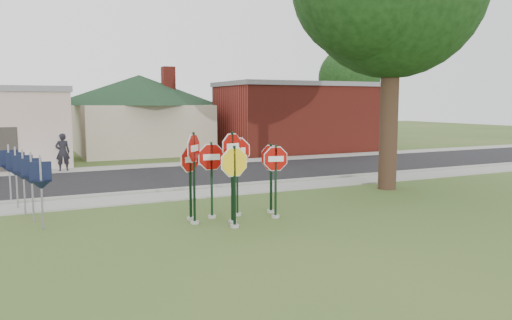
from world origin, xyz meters
name	(u,v)px	position (x,y,z in m)	size (l,w,h in m)	color
ground	(252,230)	(0.00, 0.00, 0.00)	(120.00, 120.00, 0.00)	#36541F
sidewalk_near	(188,195)	(0.00, 5.50, 0.03)	(60.00, 1.60, 0.06)	gray
road	(157,178)	(0.00, 10.00, 0.02)	(60.00, 7.00, 0.04)	black
sidewalk_far	(136,167)	(0.00, 14.30, 0.03)	(60.00, 1.60, 0.06)	gray
curb	(180,189)	(0.00, 6.50, 0.07)	(60.00, 0.20, 0.14)	gray
stop_sign_center	(232,165)	(-0.16, 0.96, 1.65)	(0.93, 0.37, 2.67)	gray
stop_sign_yellow	(234,176)	(-0.30, 0.47, 1.42)	(1.11, 0.24, 2.34)	gray
stop_sign_left	(194,164)	(-1.15, 1.33, 1.68)	(0.73, 0.84, 2.67)	gray
stop_sign_right	(276,172)	(1.23, 1.00, 1.35)	(0.99, 0.24, 2.25)	gray
stop_sign_back_right	(237,165)	(0.34, 1.75, 1.54)	(0.99, 0.41, 2.50)	gray
stop_sign_back_left	(212,170)	(-0.46, 1.79, 1.43)	(1.07, 0.24, 2.34)	gray
stop_sign_far_right	(271,169)	(1.43, 1.67, 1.36)	(0.45, 1.02, 2.25)	gray
stop_sign_far_left	(190,173)	(-1.09, 1.84, 1.38)	(0.91, 0.53, 2.28)	gray
route_sign_row	(23,175)	(-5.40, 4.50, 1.22)	(1.43, 4.63, 2.00)	#59595E
building_house	(140,98)	(2.00, 22.00, 3.65)	(11.60, 11.60, 6.20)	#B6A690
building_brick	(295,116)	(12.00, 18.50, 2.40)	(10.20, 6.20, 4.75)	maroon
bg_tree_right	(349,78)	(22.00, 26.00, 5.58)	(5.60, 5.60, 8.40)	#2F2015
pedestrian	(63,152)	(-3.56, 14.10, 0.98)	(0.67, 0.44, 1.84)	black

